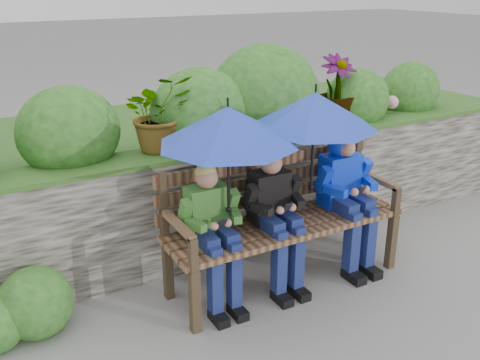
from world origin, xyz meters
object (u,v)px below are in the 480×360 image
boy_right (346,187)px  umbrella_right (315,110)px  park_bench (280,212)px  boy_middle (276,211)px  boy_left (213,227)px  umbrella_left (228,126)px

boy_right → umbrella_right: bearing=-178.4°
park_bench → boy_middle: 0.16m
park_bench → boy_right: 0.62m
boy_left → boy_right: bearing=0.3°
boy_right → umbrella_left: 1.32m
park_bench → boy_right: size_ratio=1.66×
boy_middle → boy_right: (0.70, 0.01, 0.06)m
park_bench → umbrella_left: umbrella_left is taller
boy_left → umbrella_right: bearing=-0.3°
boy_middle → boy_right: boy_right is taller
boy_right → boy_left: bearing=-179.7°
boy_left → boy_right: boy_right is taller
boy_right → umbrella_left: size_ratio=1.19×
park_bench → boy_right: (0.60, -0.08, 0.13)m
park_bench → boy_middle: boy_middle is taller
park_bench → umbrella_left: size_ratio=1.98×
boy_middle → umbrella_left: 0.86m
boy_middle → boy_right: 0.71m
boy_middle → umbrella_left: (-0.43, -0.03, 0.75)m
boy_right → umbrella_left: (-1.13, -0.03, 0.68)m
boy_middle → boy_left: bearing=179.8°
boy_middle → umbrella_right: 0.83m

